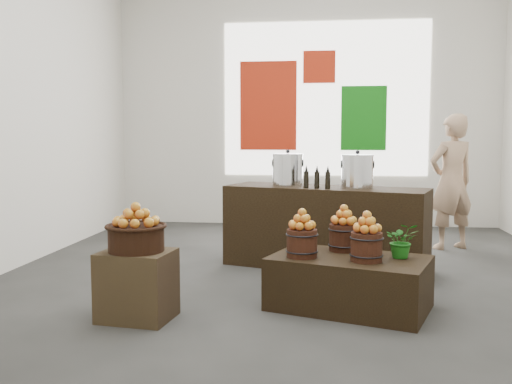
# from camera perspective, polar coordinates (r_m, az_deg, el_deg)

# --- Properties ---
(ground) EXTENTS (7.00, 7.00, 0.00)m
(ground) POSITION_cam_1_polar(r_m,az_deg,el_deg) (5.83, 3.82, -8.50)
(ground) COLOR #383836
(ground) RESTS_ON ground
(back_wall) EXTENTS (6.00, 0.04, 4.00)m
(back_wall) POSITION_cam_1_polar(r_m,az_deg,el_deg) (9.17, 5.04, 9.21)
(back_wall) COLOR silver
(back_wall) RESTS_ON ground
(back_opening) EXTENTS (3.20, 0.02, 2.40)m
(back_opening) POSITION_cam_1_polar(r_m,az_deg,el_deg) (9.14, 6.94, 9.20)
(back_opening) COLOR white
(back_opening) RESTS_ON back_wall
(deco_red_left) EXTENTS (0.90, 0.04, 1.40)m
(deco_red_left) POSITION_cam_1_polar(r_m,az_deg,el_deg) (9.17, 1.24, 8.61)
(deco_red_left) COLOR #B3240D
(deco_red_left) RESTS_ON back_wall
(deco_green_right) EXTENTS (0.70, 0.04, 1.00)m
(deco_green_right) POSITION_cam_1_polar(r_m,az_deg,el_deg) (9.14, 10.71, 7.27)
(deco_green_right) COLOR #106B10
(deco_green_right) RESTS_ON back_wall
(deco_red_upper) EXTENTS (0.50, 0.04, 0.50)m
(deco_red_upper) POSITION_cam_1_polar(r_m,az_deg,el_deg) (9.18, 6.34, 12.33)
(deco_red_upper) COLOR #B3240D
(deco_red_upper) RESTS_ON back_wall
(crate) EXTENTS (0.59, 0.50, 0.54)m
(crate) POSITION_cam_1_polar(r_m,az_deg,el_deg) (4.57, -11.80, -9.10)
(crate) COLOR #43371F
(crate) RESTS_ON ground
(wicker_basket) EXTENTS (0.43, 0.43, 0.19)m
(wicker_basket) POSITION_cam_1_polar(r_m,az_deg,el_deg) (4.49, -11.89, -4.59)
(wicker_basket) COLOR black
(wicker_basket) RESTS_ON crate
(apples_in_basket) EXTENTS (0.33, 0.33, 0.18)m
(apples_in_basket) POSITION_cam_1_polar(r_m,az_deg,el_deg) (4.46, -11.94, -2.22)
(apples_in_basket) COLOR #A5051D
(apples_in_basket) RESTS_ON wicker_basket
(display_table) EXTENTS (1.43, 1.13, 0.43)m
(display_table) POSITION_cam_1_polar(r_m,az_deg,el_deg) (4.81, 9.32, -8.94)
(display_table) COLOR black
(display_table) RESTS_ON ground
(apple_bucket_front_left) EXTENTS (0.25, 0.25, 0.23)m
(apple_bucket_front_left) POSITION_cam_1_polar(r_m,az_deg,el_deg) (4.69, 4.61, -5.13)
(apple_bucket_front_left) COLOR #3C1B10
(apple_bucket_front_left) RESTS_ON display_table
(apples_in_bucket_front_left) EXTENTS (0.19, 0.19, 0.17)m
(apples_in_bucket_front_left) POSITION_cam_1_polar(r_m,az_deg,el_deg) (4.66, 4.63, -2.73)
(apples_in_bucket_front_left) COLOR #A5051D
(apples_in_bucket_front_left) RESTS_ON apple_bucket_front_left
(apple_bucket_front_right) EXTENTS (0.25, 0.25, 0.23)m
(apple_bucket_front_right) POSITION_cam_1_polar(r_m,az_deg,el_deg) (4.61, 10.99, -5.41)
(apple_bucket_front_right) COLOR #3C1B10
(apple_bucket_front_right) RESTS_ON display_table
(apples_in_bucket_front_right) EXTENTS (0.19, 0.19, 0.17)m
(apples_in_bucket_front_right) POSITION_cam_1_polar(r_m,az_deg,el_deg) (4.58, 11.04, -2.97)
(apples_in_bucket_front_right) COLOR #A5051D
(apples_in_bucket_front_right) RESTS_ON apple_bucket_front_right
(apple_bucket_rear) EXTENTS (0.25, 0.25, 0.23)m
(apple_bucket_rear) POSITION_cam_1_polar(r_m,az_deg,el_deg) (4.99, 8.75, -4.53)
(apple_bucket_rear) COLOR #3C1B10
(apple_bucket_rear) RESTS_ON display_table
(apples_in_bucket_rear) EXTENTS (0.19, 0.19, 0.17)m
(apples_in_bucket_rear) POSITION_cam_1_polar(r_m,az_deg,el_deg) (4.96, 8.78, -2.27)
(apples_in_bucket_rear) COLOR #A5051D
(apples_in_bucket_rear) RESTS_ON apple_bucket_rear
(herb_garnish_right) EXTENTS (0.26, 0.23, 0.29)m
(herb_garnish_right) POSITION_cam_1_polar(r_m,az_deg,el_deg) (4.79, 14.38, -4.71)
(herb_garnish_right) COLOR #155E13
(herb_garnish_right) RESTS_ON display_table
(herb_garnish_left) EXTENTS (0.15, 0.13, 0.24)m
(herb_garnish_left) POSITION_cam_1_polar(r_m,az_deg,el_deg) (5.00, 4.90, -4.42)
(herb_garnish_left) COLOR #155E13
(herb_garnish_left) RESTS_ON display_table
(counter) EXTENTS (2.25, 1.30, 0.88)m
(counter) POSITION_cam_1_polar(r_m,az_deg,el_deg) (6.20, 6.94, -3.53)
(counter) COLOR black
(counter) RESTS_ON ground
(stock_pot_left) EXTENTS (0.33, 0.33, 0.33)m
(stock_pot_left) POSITION_cam_1_polar(r_m,az_deg,el_deg) (6.28, 3.19, 2.16)
(stock_pot_left) COLOR silver
(stock_pot_left) RESTS_ON counter
(stock_pot_center) EXTENTS (0.33, 0.33, 0.33)m
(stock_pot_center) POSITION_cam_1_polar(r_m,az_deg,el_deg) (6.04, 10.09, 1.95)
(stock_pot_center) COLOR silver
(stock_pot_center) RESTS_ON counter
(oil_cruets) EXTENTS (0.24, 0.13, 0.24)m
(oil_cruets) POSITION_cam_1_polar(r_m,az_deg,el_deg) (5.94, 6.38, 1.51)
(oil_cruets) COLOR black
(oil_cruets) RESTS_ON counter
(shopper) EXTENTS (0.73, 0.63, 1.70)m
(shopper) POSITION_cam_1_polar(r_m,az_deg,el_deg) (7.54, 18.95, 0.96)
(shopper) COLOR tan
(shopper) RESTS_ON ground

